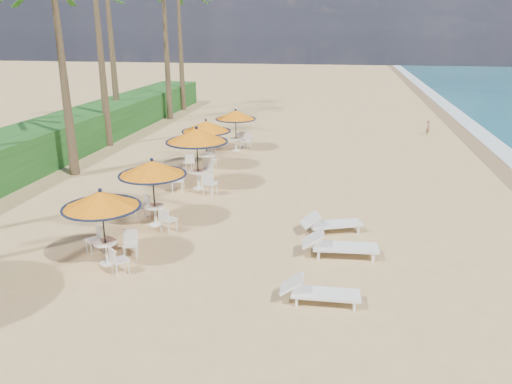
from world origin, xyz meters
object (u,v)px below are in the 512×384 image
at_px(station_3, 206,132).
at_px(lounger_near, 317,291).
at_px(lounger_far, 329,223).
at_px(station_1, 152,174).
at_px(station_0, 103,209).
at_px(lounger_mid, 337,245).
at_px(station_2, 197,143).
at_px(station_4, 237,120).

bearing_deg(station_3, lounger_near, -62.43).
distance_m(lounger_near, lounger_far, 4.41).
bearing_deg(station_1, station_3, 91.56).
xyz_separation_m(station_3, lounger_near, (5.80, -11.10, -1.40)).
relative_size(station_0, station_1, 0.96).
relative_size(station_1, lounger_mid, 1.04).
distance_m(station_1, lounger_mid, 6.33).
height_order(station_0, station_1, station_1).
height_order(station_3, lounger_near, station_3).
xyz_separation_m(station_3, lounger_mid, (6.21, -8.43, -1.35)).
bearing_deg(station_2, station_3, 99.30).
xyz_separation_m(station_4, lounger_mid, (5.59, -12.35, -1.27)).
bearing_deg(lounger_far, station_0, -172.89).
distance_m(station_1, station_3, 7.05).
height_order(station_4, lounger_mid, station_4).
xyz_separation_m(station_1, station_4, (0.43, 10.96, -0.12)).
bearing_deg(station_1, station_2, 85.73).
bearing_deg(lounger_near, station_0, 167.35).
bearing_deg(lounger_mid, lounger_near, -103.35).
distance_m(station_3, lounger_far, 9.04).
bearing_deg(lounger_near, station_1, 142.38).
height_order(station_0, lounger_near, station_0).
xyz_separation_m(station_2, lounger_near, (5.30, -8.09, -1.58)).
height_order(station_0, station_3, station_3).
bearing_deg(station_4, lounger_near, -70.98).
distance_m(station_4, lounger_near, 15.94).
height_order(lounger_near, lounger_mid, lounger_mid).
relative_size(station_0, lounger_mid, 1.00).
distance_m(station_3, station_4, 3.96).
bearing_deg(station_0, station_2, 85.26).
height_order(station_0, station_2, station_2).
height_order(station_1, station_4, station_1).
bearing_deg(lounger_mid, station_2, 131.95).
relative_size(station_3, lounger_far, 1.14).
distance_m(lounger_near, lounger_mid, 2.70).
bearing_deg(lounger_far, station_2, 124.32).
relative_size(station_0, lounger_far, 1.07).
height_order(station_3, lounger_mid, station_3).
xyz_separation_m(station_0, station_1, (0.28, 2.92, 0.14)).
bearing_deg(station_4, lounger_far, -63.46).
distance_m(station_3, lounger_mid, 10.56).
height_order(station_2, lounger_far, station_2).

